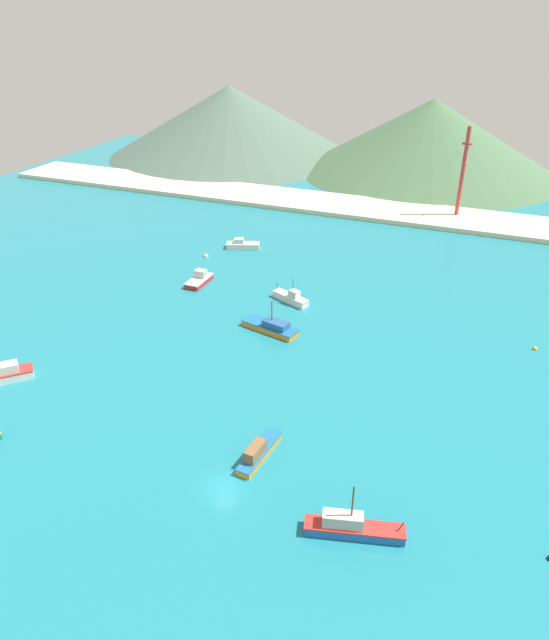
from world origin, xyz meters
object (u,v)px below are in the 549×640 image
radio_tower (462,173)px  fishing_boat_8 (242,245)px  fishing_boat_0 (351,527)px  buoy_0 (206,256)px  fishing_boat_1 (291,298)px  buoy_1 (535,349)px  fishing_boat_5 (272,327)px  fishing_boat_6 (199,279)px  fishing_boat_7 (258,452)px

radio_tower → fishing_boat_8: bearing=-137.2°
fishing_boat_0 → buoy_0: 80.96m
fishing_boat_0 → fishing_boat_8: fishing_boat_0 is taller
fishing_boat_1 → buoy_1: 43.36m
fishing_boat_1 → fishing_boat_5: size_ratio=0.74×
buoy_1 → radio_tower: size_ratio=0.03×
buoy_1 → fishing_boat_5: bearing=-166.0°
fishing_boat_6 → fishing_boat_1: bearing=-2.7°
fishing_boat_1 → fishing_boat_0: bearing=-62.7°
buoy_1 → fishing_boat_0: bearing=-110.5°
fishing_boat_5 → fishing_boat_7: 32.13m
fishing_boat_7 → radio_tower: size_ratio=0.38×
fishing_boat_6 → radio_tower: size_ratio=0.30×
fishing_boat_0 → fishing_boat_8: 84.04m
fishing_boat_7 → fishing_boat_6: bearing=126.4°
fishing_boat_1 → buoy_1: size_ratio=10.35×
fishing_boat_6 → buoy_1: (63.57, -2.00, -0.70)m
fishing_boat_1 → fishing_boat_5: (0.77, -11.63, -0.07)m
radio_tower → buoy_1: bearing=-72.2°
fishing_boat_0 → fishing_boat_1: 55.29m
fishing_boat_5 → fishing_boat_7: size_ratio=1.21×
fishing_boat_0 → fishing_boat_1: bearing=117.3°
fishing_boat_8 → buoy_0: 9.49m
buoy_1 → radio_tower: 66.89m
fishing_boat_7 → fishing_boat_1: bearing=105.2°
fishing_boat_1 → buoy_0: 29.06m
fishing_boat_8 → buoy_0: (-5.45, -7.74, -0.65)m
fishing_boat_5 → radio_tower: bearing=73.0°
fishing_boat_5 → fishing_boat_7: bearing=-70.7°
fishing_boat_1 → buoy_0: size_ratio=7.69×
fishing_boat_0 → fishing_boat_8: (-45.45, 70.69, -0.19)m
fishing_boat_1 → fishing_boat_6: bearing=177.3°
fishing_boat_5 → fishing_boat_8: bearing=122.2°
fishing_boat_7 → fishing_boat_8: size_ratio=1.11×
fishing_boat_8 → fishing_boat_5: bearing=-57.8°
fishing_boat_5 → buoy_1: size_ratio=13.96×
fishing_boat_5 → fishing_boat_6: 24.49m
fishing_boat_0 → fishing_boat_7: fishing_boat_0 is taller
fishing_boat_0 → fishing_boat_1: size_ratio=1.38×
fishing_boat_1 → fishing_boat_7: bearing=-74.8°
fishing_boat_0 → radio_tower: size_ratio=0.47×
fishing_boat_7 → buoy_0: size_ratio=8.57×
fishing_boat_1 → fishing_boat_8: 29.48m
fishing_boat_5 → radio_tower: radio_tower is taller
buoy_0 → buoy_1: (68.90, -14.85, -0.05)m
fishing_boat_8 → radio_tower: 60.06m
fishing_boat_0 → fishing_boat_7: (-13.97, 7.18, -0.14)m
fishing_boat_0 → buoy_1: fishing_boat_0 is taller
fishing_boat_8 → buoy_0: fishing_boat_8 is taller
radio_tower → fishing_boat_6: bearing=-125.6°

